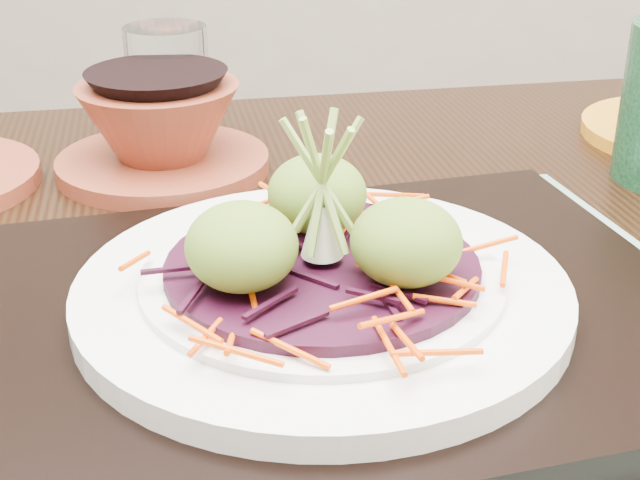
{
  "coord_description": "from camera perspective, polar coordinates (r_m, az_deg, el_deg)",
  "views": [
    {
      "loc": [
        0.08,
        -0.51,
        1.09
      ],
      "look_at": [
        0.1,
        -0.06,
        0.88
      ],
      "focal_mm": 50.0,
      "sensor_mm": 36.0,
      "label": 1
    }
  ],
  "objects": [
    {
      "name": "dining_table",
      "position": [
        0.59,
        -1.28,
        -13.74
      ],
      "size": [
        1.43,
        1.05,
        0.82
      ],
      "rotation": [
        0.0,
        0.0,
        0.13
      ],
      "color": "black",
      "rests_on": "ground"
    },
    {
      "name": "placemat",
      "position": [
        0.5,
        0.13,
        -6.13
      ],
      "size": [
        0.54,
        0.46,
        0.0
      ],
      "primitive_type": "cube",
      "rotation": [
        0.0,
        0.0,
        0.21
      ],
      "color": "gray",
      "rests_on": "dining_table"
    },
    {
      "name": "serving_tray",
      "position": [
        0.5,
        0.13,
        -5.01
      ],
      "size": [
        0.47,
        0.39,
        0.02
      ],
      "primitive_type": "cube",
      "rotation": [
        0.0,
        0.0,
        0.21
      ],
      "color": "black",
      "rests_on": "placemat"
    },
    {
      "name": "white_plate",
      "position": [
        0.49,
        0.13,
        -3.15
      ],
      "size": [
        0.27,
        0.27,
        0.02
      ],
      "color": "silver",
      "rests_on": "serving_tray"
    },
    {
      "name": "cabbage_bed",
      "position": [
        0.48,
        0.14,
        -1.72
      ],
      "size": [
        0.17,
        0.17,
        0.01
      ],
      "primitive_type": "cylinder",
      "color": "black",
      "rests_on": "white_plate"
    },
    {
      "name": "carrot_julienne",
      "position": [
        0.48,
        0.14,
        -0.83
      ],
      "size": [
        0.21,
        0.21,
        0.01
      ],
      "primitive_type": null,
      "color": "#E74704",
      "rests_on": "cabbage_bed"
    },
    {
      "name": "guacamole_scoops",
      "position": [
        0.47,
        0.14,
        0.85
      ],
      "size": [
        0.15,
        0.13,
        0.05
      ],
      "color": "#5B7F26",
      "rests_on": "cabbage_bed"
    },
    {
      "name": "scallion_garnish",
      "position": [
        0.46,
        0.14,
        3.21
      ],
      "size": [
        0.06,
        0.06,
        0.09
      ],
      "primitive_type": null,
      "color": "#87AC45",
      "rests_on": "cabbage_bed"
    },
    {
      "name": "water_glass",
      "position": [
        0.8,
        -9.66,
        9.76
      ],
      "size": [
        0.08,
        0.08,
        0.1
      ],
      "primitive_type": "cylinder",
      "rotation": [
        0.0,
        0.0,
        0.18
      ],
      "color": "white",
      "rests_on": "dining_table"
    },
    {
      "name": "terracotta_bowl_set",
      "position": [
        0.74,
        -10.14,
        6.76
      ],
      "size": [
        0.2,
        0.2,
        0.07
      ],
      "rotation": [
        0.0,
        0.0,
        -0.2
      ],
      "color": "maroon",
      "rests_on": "dining_table"
    }
  ]
}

